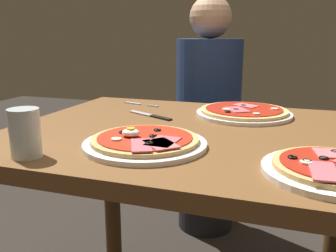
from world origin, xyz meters
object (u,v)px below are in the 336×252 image
pizza_across_right (244,112)px  diner_person (208,124)px  fork (139,104)px  dining_table (191,171)px  pizza_foreground (145,142)px  pizza_across_left (333,169)px  water_glass_near (25,137)px  knife (153,116)px

pizza_across_right → diner_person: (-0.24, 0.56, -0.19)m
fork → dining_table: bearing=-45.9°
pizza_across_right → diner_person: 0.64m
pizza_foreground → pizza_across_left: bearing=-7.3°
dining_table → diner_person: bearing=99.0°
water_glass_near → pizza_across_right: bearing=55.6°
fork → knife: knife is taller
pizza_across_right → pizza_foreground: bearing=-112.8°
pizza_across_left → pizza_across_right: bearing=115.8°
dining_table → knife: bearing=143.9°
dining_table → diner_person: 0.80m
pizza_across_left → fork: bearing=139.3°
pizza_across_right → knife: (-0.28, -0.11, -0.01)m
dining_table → diner_person: diner_person is taller
dining_table → water_glass_near: 0.48m
knife → dining_table: bearing=-36.1°
diner_person → pizza_foreground: bearing=93.6°
pizza_across_left → pizza_across_right: 0.53m
pizza_foreground → pizza_across_left: 0.41m
pizza_across_left → knife: 0.63m
fork → knife: size_ratio=0.85×
pizza_across_right → knife: size_ratio=1.73×
knife → fork: bearing=125.1°
water_glass_near → diner_person: diner_person is taller
pizza_across_left → diner_person: 1.16m
water_glass_near → diner_person: 1.17m
knife → pizza_across_right: bearing=21.6°
pizza_across_right → pizza_across_left: bearing=-64.2°
diner_person → dining_table: bearing=99.0°
pizza_across_right → fork: (-0.41, 0.07, -0.01)m
pizza_across_right → fork: 0.42m
water_glass_near → knife: (0.12, 0.47, -0.04)m
pizza_across_right → fork: bearing=170.2°
fork → diner_person: bearing=71.1°
pizza_foreground → pizza_across_right: (0.18, 0.43, -0.00)m
pizza_across_left → knife: pizza_across_left is taller
pizza_foreground → pizza_across_left: pizza_foreground is taller
water_glass_near → diner_person: bearing=82.2°
pizza_across_left → dining_table: bearing=144.5°
pizza_across_right → water_glass_near: (-0.40, -0.58, 0.03)m
pizza_across_left → pizza_across_right: size_ratio=0.86×
pizza_foreground → pizza_across_left: (0.41, -0.05, -0.00)m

